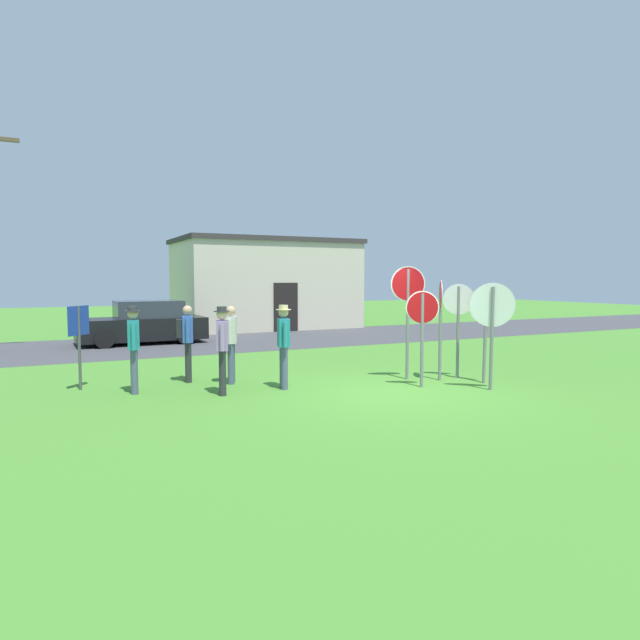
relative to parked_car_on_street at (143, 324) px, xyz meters
The scene contains 16 objects.
ground_plane 11.51m from the parked_car_on_street, 74.42° to the right, with size 80.00×80.00×0.00m, color #47842D.
street_asphalt 3.25m from the parked_car_on_street, 13.45° to the right, with size 60.00×6.40×0.01m, color #424247.
building_background 7.69m from the parked_car_on_street, 34.95° to the left, with size 8.07×5.12×4.09m.
parked_car_on_street is the anchor object (origin of this frame).
stop_sign_nearest 10.79m from the parked_car_on_street, 66.70° to the right, with size 0.75×0.27×2.56m.
stop_sign_rear_left 11.58m from the parked_car_on_street, 62.07° to the right, with size 0.55×0.47×2.16m.
stop_sign_leaning_right 11.40m from the parked_car_on_street, 64.86° to the right, with size 0.38×0.56×2.24m.
stop_sign_leaning_left 12.73m from the parked_car_on_street, 66.59° to the right, with size 0.75×0.57×2.20m.
stop_sign_rear_right 11.49m from the parked_car_on_street, 69.68° to the right, with size 0.63×0.33×2.03m.
stop_sign_low_front 12.30m from the parked_car_on_street, 63.31° to the right, with size 0.34×0.77×2.11m.
person_with_sunhat 8.86m from the parked_car_on_street, 99.86° to the right, with size 0.31×0.57×1.74m.
person_near_signs 8.59m from the parked_car_on_street, 86.60° to the right, with size 0.44×0.53×1.69m.
person_holding_notes 9.64m from the parked_car_on_street, 89.88° to the right, with size 0.32×0.55×1.74m.
person_on_left 7.97m from the parked_car_on_street, 92.07° to the right, with size 0.41×0.56×1.69m.
person_in_blue 9.72m from the parked_car_on_street, 82.17° to the right, with size 0.31×0.56×1.74m.
info_panel_leftmost 8.28m from the parked_car_on_street, 107.34° to the right, with size 0.43×0.46×1.73m.
Camera 1 is at (-6.13, -9.06, 2.28)m, focal length 31.11 mm.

